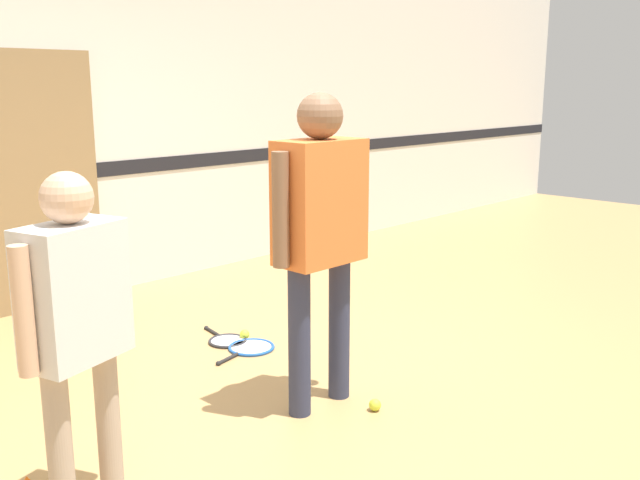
{
  "coord_description": "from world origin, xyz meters",
  "views": [
    {
      "loc": [
        -2.43,
        -2.64,
        1.71
      ],
      "look_at": [
        0.15,
        -0.15,
        0.92
      ],
      "focal_mm": 40.0,
      "sensor_mm": 36.0,
      "label": 1
    }
  ],
  "objects_px": {
    "racket_second_spare": "(250,348)",
    "person_student_left": "(75,311)",
    "tennis_ball_by_spare_racket": "(245,334)",
    "tennis_ball_near_instructor": "(375,405)",
    "racket_spare_on_floor": "(226,340)",
    "person_instructor": "(320,218)"
  },
  "relations": [
    {
      "from": "racket_spare_on_floor",
      "to": "tennis_ball_near_instructor",
      "type": "distance_m",
      "value": 1.4
    },
    {
      "from": "person_instructor",
      "to": "person_student_left",
      "type": "height_order",
      "value": "person_instructor"
    },
    {
      "from": "tennis_ball_near_instructor",
      "to": "tennis_ball_by_spare_racket",
      "type": "distance_m",
      "value": 1.36
    },
    {
      "from": "tennis_ball_by_spare_racket",
      "to": "tennis_ball_near_instructor",
      "type": "bearing_deg",
      "value": -99.45
    },
    {
      "from": "racket_spare_on_floor",
      "to": "racket_second_spare",
      "type": "xyz_separation_m",
      "value": [
        0.02,
        -0.23,
        0.0
      ]
    },
    {
      "from": "person_instructor",
      "to": "racket_second_spare",
      "type": "height_order",
      "value": "person_instructor"
    },
    {
      "from": "racket_spare_on_floor",
      "to": "tennis_ball_near_instructor",
      "type": "relative_size",
      "value": 7.27
    },
    {
      "from": "person_instructor",
      "to": "person_student_left",
      "type": "xyz_separation_m",
      "value": [
        -1.38,
        -0.03,
        -0.17
      ]
    },
    {
      "from": "racket_second_spare",
      "to": "racket_spare_on_floor",
      "type": "bearing_deg",
      "value": -97.56
    },
    {
      "from": "person_instructor",
      "to": "tennis_ball_by_spare_racket",
      "type": "bearing_deg",
      "value": 70.86
    },
    {
      "from": "person_student_left",
      "to": "racket_second_spare",
      "type": "bearing_deg",
      "value": 13.73
    },
    {
      "from": "person_student_left",
      "to": "tennis_ball_by_spare_racket",
      "type": "relative_size",
      "value": 21.2
    },
    {
      "from": "person_instructor",
      "to": "tennis_ball_near_instructor",
      "type": "bearing_deg",
      "value": -60.8
    },
    {
      "from": "tennis_ball_near_instructor",
      "to": "tennis_ball_by_spare_racket",
      "type": "relative_size",
      "value": 1.0
    },
    {
      "from": "racket_second_spare",
      "to": "person_student_left",
      "type": "bearing_deg",
      "value": 18.11
    },
    {
      "from": "racket_second_spare",
      "to": "tennis_ball_by_spare_racket",
      "type": "relative_size",
      "value": 7.94
    },
    {
      "from": "person_instructor",
      "to": "person_student_left",
      "type": "bearing_deg",
      "value": -178.71
    },
    {
      "from": "racket_spare_on_floor",
      "to": "person_student_left",
      "type": "bearing_deg",
      "value": 135.88
    },
    {
      "from": "racket_spare_on_floor",
      "to": "racket_second_spare",
      "type": "height_order",
      "value": "same"
    },
    {
      "from": "person_instructor",
      "to": "racket_second_spare",
      "type": "bearing_deg",
      "value": 73.29
    },
    {
      "from": "person_student_left",
      "to": "tennis_ball_near_instructor",
      "type": "height_order",
      "value": "person_student_left"
    },
    {
      "from": "tennis_ball_near_instructor",
      "to": "tennis_ball_by_spare_racket",
      "type": "xyz_separation_m",
      "value": [
        0.22,
        1.34,
        0.0
      ]
    }
  ]
}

